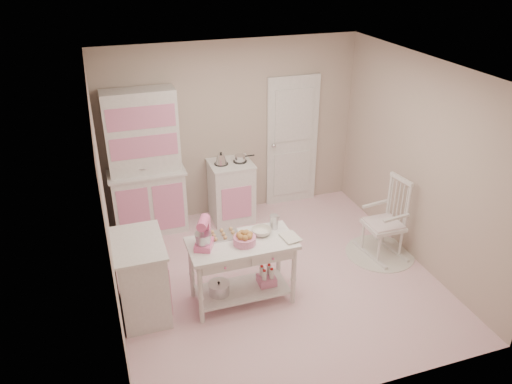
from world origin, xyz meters
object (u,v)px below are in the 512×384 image
hutch (145,164)px  base_cabinet (142,277)px  bread_basket (245,240)px  rocking_chair (384,218)px  stove (231,191)px  stand_mixer (204,234)px  work_table (242,271)px

hutch → base_cabinet: 1.89m
bread_basket → rocking_chair: bearing=10.6°
stove → rocking_chair: bearing=-43.6°
hutch → rocking_chair: size_ratio=1.89×
bread_basket → hutch: bearing=112.2°
base_cabinet → stand_mixer: size_ratio=2.71×
rocking_chair → work_table: size_ratio=0.92×
hutch → stove: (1.20, -0.05, -0.58)m
hutch → rocking_chair: (2.83, -1.61, -0.49)m
work_table → bread_basket: bread_basket is taller
hutch → base_cabinet: size_ratio=2.26×
base_cabinet → work_table: 1.12m
rocking_chair → stand_mixer: size_ratio=3.24×
bread_basket → work_table: bearing=111.8°
work_table → stove: bearing=77.7°
stove → rocking_chair: size_ratio=0.84×
stove → stand_mixer: (-0.83, -1.87, 0.51)m
base_cabinet → bread_basket: size_ratio=3.68×
rocking_chair → work_table: 2.08m
base_cabinet → rocking_chair: (3.15, 0.17, 0.09)m
stove → work_table: 1.93m
rocking_chair → bread_basket: rocking_chair is taller
stove → base_cabinet: same height
rocking_chair → bread_basket: (-2.02, -0.38, 0.30)m
base_cabinet → bread_basket: bearing=-10.6°
base_cabinet → rocking_chair: 3.16m
base_cabinet → rocking_chair: bearing=3.0°
bread_basket → base_cabinet: bearing=169.4°
base_cabinet → stand_mixer: bearing=-11.6°
stove → work_table: (-0.41, -1.89, -0.06)m
work_table → hutch: bearing=112.2°
stove → rocking_chair: rocking_chair is taller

